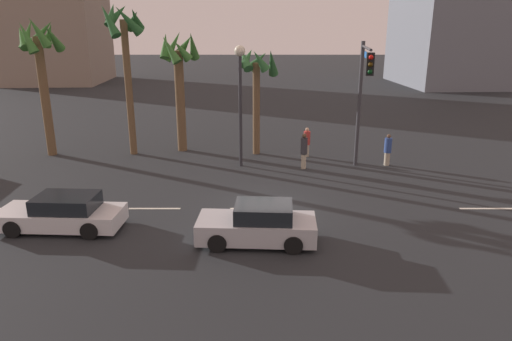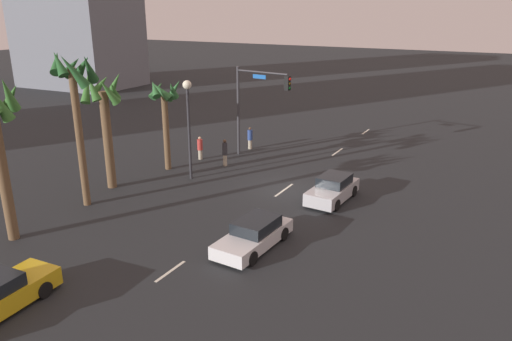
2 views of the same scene
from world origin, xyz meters
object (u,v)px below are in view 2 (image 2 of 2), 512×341
Objects in this scene: car_1 at (254,235)px; pedestrian_1 at (225,152)px; pedestrian_0 at (200,148)px; palm_tree_0 at (165,102)px; streetlamp at (188,111)px; pedestrian_2 at (250,138)px; palm_tree_2 at (75,90)px; car_2 at (333,189)px; palm_tree_1 at (104,109)px; traffic_signal at (254,98)px.

pedestrian_1 reaches higher than car_1.
palm_tree_0 is (-2.88, 0.62, 3.72)m from pedestrian_0.
car_1 is 0.73× the size of streetlamp.
palm_tree_2 reaches higher than pedestrian_2.
car_2 reaches higher than car_1.
palm_tree_0 is at bearing -10.17° from palm_tree_1.
car_1 is at bearing -134.97° from pedestrian_0.
traffic_signal reaches higher than pedestrian_2.
pedestrian_2 is at bearing -23.34° from pedestrian_0.
streetlamp is 3.72× the size of pedestrian_0.
car_2 is at bearing -57.94° from palm_tree_2.
traffic_signal is 3.84× the size of pedestrian_0.
pedestrian_0 is at bearing 75.74° from car_2.
streetlamp is at bearing 171.65° from pedestrian_1.
pedestrian_1 is 0.27× the size of palm_tree_1.
palm_tree_2 is (-2.79, -0.96, 1.58)m from palm_tree_1.
car_2 is at bearing -8.85° from car_1.
traffic_signal reaches higher than pedestrian_1.
car_2 is 10.23m from traffic_signal.
pedestrian_2 reaches higher than pedestrian_0.
pedestrian_0 is at bearing 156.66° from pedestrian_2.
palm_tree_1 is at bearing 169.83° from palm_tree_0.
pedestrian_0 is at bearing 26.89° from streetlamp.
car_2 is 0.66× the size of streetlamp.
streetlamp reaches higher than pedestrian_2.
palm_tree_2 reaches higher than car_1.
pedestrian_1 is (9.72, 7.74, 0.40)m from car_1.
car_1 is 11.09m from streetlamp.
pedestrian_0 is at bearing -10.93° from palm_tree_1.
traffic_signal is at bearing -12.60° from streetlamp.
palm_tree_2 reaches higher than pedestrian_0.
car_1 is 14.69m from traffic_signal.
pedestrian_1 is 5.31m from palm_tree_0.
palm_tree_1 reaches higher than pedestrian_1.
palm_tree_1 is at bearing 169.07° from pedestrian_0.
streetlamp is at bearing 52.27° from car_1.
car_1 is 0.71× the size of traffic_signal.
pedestrian_2 is 0.20× the size of palm_tree_2.
pedestrian_2 is (4.59, 0.59, -0.11)m from pedestrian_1.
traffic_signal reaches higher than pedestrian_0.
pedestrian_2 is at bearing 7.33° from pedestrian_1.
pedestrian_0 is at bearing 80.39° from pedestrian_1.
palm_tree_2 is at bearing 90.50° from car_1.
car_2 is at bearing -70.25° from palm_tree_1.
traffic_signal is 0.76× the size of palm_tree_2.
palm_tree_0 reaches higher than pedestrian_1.
pedestrian_1 is 0.22× the size of palm_tree_2.
traffic_signal is (12.41, 6.88, 3.79)m from car_1.
streetlamp reaches higher than palm_tree_0.
palm_tree_2 is at bearing 170.99° from pedestrian_2.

